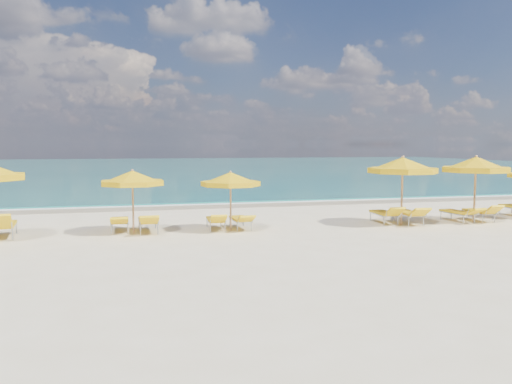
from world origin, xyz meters
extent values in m
plane|color=beige|center=(0.00, 0.00, 0.00)|extent=(120.00, 120.00, 0.00)
cube|color=#126560|center=(0.00, 48.00, 0.00)|extent=(120.00, 80.00, 0.30)
cube|color=tan|center=(0.00, 7.40, 0.00)|extent=(120.00, 2.60, 0.01)
cube|color=white|center=(0.00, 8.20, 0.00)|extent=(120.00, 1.20, 0.03)
cube|color=white|center=(-6.00, 17.00, 0.00)|extent=(14.00, 0.36, 0.05)
cube|color=white|center=(8.00, 24.00, 0.00)|extent=(18.00, 0.30, 0.05)
cylinder|color=tan|center=(-4.58, 0.30, 1.05)|extent=(0.07, 0.07, 2.10)
cone|color=yellow|center=(-4.58, 0.30, 1.93)|extent=(2.76, 2.76, 0.42)
cylinder|color=yellow|center=(-4.58, 0.30, 1.73)|extent=(2.79, 2.79, 0.17)
sphere|color=tan|center=(-4.58, 0.30, 2.15)|extent=(0.09, 0.09, 0.09)
cylinder|color=tan|center=(-1.28, -0.01, 1.01)|extent=(0.06, 0.06, 2.02)
cone|color=yellow|center=(-1.28, -0.01, 1.86)|extent=(2.50, 2.50, 0.40)
cylinder|color=yellow|center=(-1.28, -0.01, 1.66)|extent=(2.53, 2.53, 0.16)
sphere|color=tan|center=(-1.28, -0.01, 2.06)|extent=(0.09, 0.09, 0.09)
cylinder|color=tan|center=(5.19, -0.25, 1.25)|extent=(0.08, 0.08, 2.49)
cone|color=yellow|center=(5.19, -0.25, 2.29)|extent=(3.36, 3.36, 0.50)
cylinder|color=yellow|center=(5.19, -0.25, 2.05)|extent=(3.38, 3.38, 0.20)
sphere|color=tan|center=(5.19, -0.25, 2.55)|extent=(0.11, 0.11, 0.11)
cylinder|color=tan|center=(8.29, -0.30, 1.25)|extent=(0.08, 0.08, 2.50)
cone|color=yellow|center=(8.29, -0.30, 2.30)|extent=(3.16, 3.16, 0.50)
cylinder|color=yellow|center=(8.29, -0.30, 2.05)|extent=(3.19, 3.19, 0.20)
sphere|color=tan|center=(8.29, -0.30, 2.55)|extent=(0.11, 0.11, 0.11)
cube|color=yellow|center=(-8.66, 0.56, 0.42)|extent=(0.82, 1.52, 0.09)
cube|color=yellow|center=(-8.54, -0.40, 0.65)|extent=(0.71, 0.63, 0.53)
cube|color=yellow|center=(-5.05, 0.94, 0.37)|extent=(0.60, 1.30, 0.08)
cube|color=yellow|center=(-5.03, 0.01, 0.50)|extent=(0.59, 0.60, 0.31)
cube|color=yellow|center=(-4.09, 0.59, 0.40)|extent=(0.65, 1.40, 0.09)
cube|color=yellow|center=(-4.07, -0.39, 0.55)|extent=(0.63, 0.63, 0.37)
cube|color=yellow|center=(-1.74, 0.47, 0.35)|extent=(0.60, 1.25, 0.08)
cube|color=yellow|center=(-1.78, -0.39, 0.50)|extent=(0.57, 0.56, 0.35)
cube|color=yellow|center=(-0.85, 0.46, 0.35)|extent=(0.60, 1.25, 0.08)
cube|color=yellow|center=(-0.81, -0.42, 0.48)|extent=(0.57, 0.58, 0.30)
cube|color=yellow|center=(4.79, 0.41, 0.39)|extent=(0.66, 1.37, 0.08)
cube|color=yellow|center=(4.75, -0.53, 0.55)|extent=(0.62, 0.61, 0.40)
cube|color=yellow|center=(5.67, 0.08, 0.40)|extent=(0.76, 1.45, 0.09)
cube|color=yellow|center=(5.57, -0.89, 0.56)|extent=(0.68, 0.68, 0.39)
cube|color=yellow|center=(7.78, 0.08, 0.37)|extent=(0.77, 1.37, 0.08)
cube|color=yellow|center=(7.92, -0.84, 0.50)|extent=(0.66, 0.67, 0.32)
cube|color=yellow|center=(8.78, 0.10, 0.37)|extent=(0.57, 1.28, 0.08)
cube|color=yellow|center=(8.77, -0.79, 0.54)|extent=(0.57, 0.54, 0.40)
camera|label=1|loc=(-4.50, -16.95, 3.02)|focal=35.00mm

